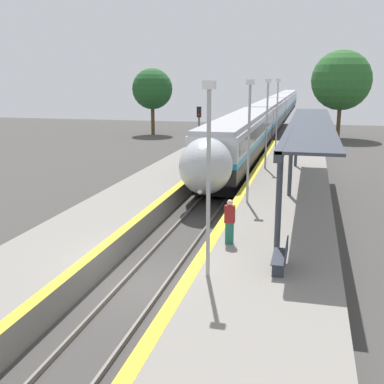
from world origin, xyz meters
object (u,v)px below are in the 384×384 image
object	(u,v)px
railway_signal	(199,135)
lamppost_near	(208,169)
person_waiting	(230,221)
lamppost_far	(267,118)
lamppost_mid	(249,134)
lamppost_farthest	(277,110)
train	(275,110)
platform_bench	(282,256)

from	to	relation	value
railway_signal	lamppost_near	distance (m)	19.01
person_waiting	lamppost_far	bearing A→B (deg)	90.59
railway_signal	lamppost_mid	bearing A→B (deg)	-64.08
lamppost_mid	lamppost_farthest	xyz separation A→B (m)	(0.00, 18.10, 0.00)
train	person_waiting	xyz separation A→B (m)	(2.49, -53.43, -0.49)
lamppost_near	lamppost_farthest	world-z (taller)	same
train	lamppost_near	distance (m)	56.49
lamppost_mid	lamppost_far	world-z (taller)	same
train	railway_signal	world-z (taller)	railway_signal
platform_bench	lamppost_near	bearing A→B (deg)	-155.83
platform_bench	lamppost_far	xyz separation A→B (m)	(-2.14, 17.13, 2.79)
lamppost_near	lamppost_mid	bearing A→B (deg)	90.00
platform_bench	person_waiting	bearing A→B (deg)	134.54
platform_bench	railway_signal	bearing A→B (deg)	111.00
platform_bench	lamppost_farthest	size ratio (longest dim) A/B	0.27
lamppost_farthest	lamppost_near	bearing A→B (deg)	-90.00
lamppost_near	lamppost_farthest	bearing A→B (deg)	90.00
lamppost_mid	lamppost_far	bearing A→B (deg)	90.00
train	lamppost_far	distance (m)	38.44
lamppost_near	lamppost_mid	xyz separation A→B (m)	(0.00, 9.05, 0.00)
person_waiting	lamppost_near	xyz separation A→B (m)	(-0.16, -2.98, 2.42)
train	lamppost_far	xyz separation A→B (m)	(2.34, -38.32, 1.93)
platform_bench	lamppost_near	distance (m)	3.65
train	platform_bench	distance (m)	55.64
train	lamppost_mid	bearing A→B (deg)	-87.17
platform_bench	person_waiting	xyz separation A→B (m)	(-1.99, 2.02, 0.37)
person_waiting	lamppost_mid	bearing A→B (deg)	91.48
lamppost_near	lamppost_far	xyz separation A→B (m)	(0.00, 18.10, 0.00)
railway_signal	lamppost_farthest	bearing A→B (deg)	62.45
platform_bench	lamppost_far	bearing A→B (deg)	97.13
railway_signal	lamppost_far	size ratio (longest dim) A/B	0.85
platform_bench	railway_signal	size ratio (longest dim) A/B	0.32
person_waiting	lamppost_mid	world-z (taller)	lamppost_mid
platform_bench	person_waiting	distance (m)	2.86
railway_signal	lamppost_far	xyz separation A→B (m)	(4.55, -0.32, 1.26)
lamppost_farthest	platform_bench	bearing A→B (deg)	-85.32
person_waiting	lamppost_farthest	xyz separation A→B (m)	(-0.16, 24.16, 2.42)
person_waiting	lamppost_near	bearing A→B (deg)	-93.01
railway_signal	lamppost_near	bearing A→B (deg)	-76.11
lamppost_mid	lamppost_far	xyz separation A→B (m)	(0.00, 9.05, 0.00)
platform_bench	lamppost_farthest	world-z (taller)	lamppost_farthest
railway_signal	lamppost_farthest	size ratio (longest dim) A/B	0.85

